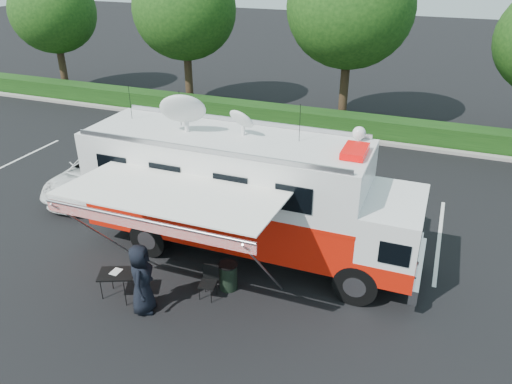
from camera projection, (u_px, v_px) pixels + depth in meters
ground_plane at (250, 253)px, 15.66m from camera, size 120.00×120.00×0.00m
back_border at (372, 29)px, 23.80m from camera, size 60.00×6.14×8.87m
stall_lines at (268, 207)px, 18.32m from camera, size 24.12×5.50×0.01m
command_truck at (247, 194)px, 14.76m from camera, size 10.04×2.76×4.82m
awning at (169, 199)px, 12.20m from camera, size 5.48×2.82×3.31m
white_suv at (102, 189)px, 19.67m from camera, size 2.73×5.30×1.43m
person at (145, 309)px, 13.25m from camera, size 0.92×1.13×1.98m
folding_table at (116, 274)px, 13.38m from camera, size 1.12×0.98×0.80m
folding_chair at (209, 278)px, 13.54m from camera, size 0.52×0.54×0.94m
trash_bin at (228, 276)px, 13.89m from camera, size 0.54×0.54×0.81m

